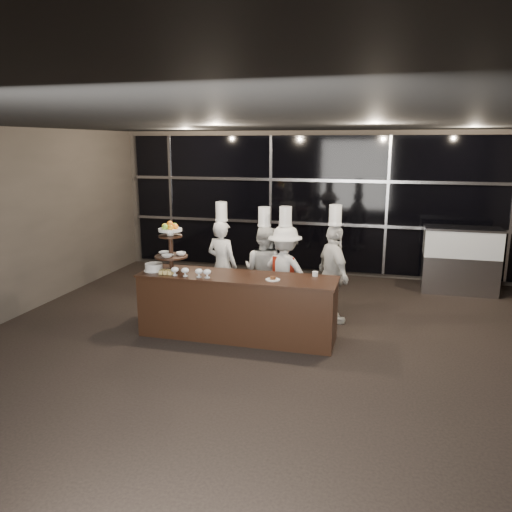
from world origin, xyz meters
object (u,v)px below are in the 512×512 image
(buffet_counter, at_px, (237,306))
(display_stand, at_px, (171,243))
(chef_c, at_px, (285,272))
(display_case, at_px, (461,257))
(chef_b, at_px, (264,269))
(chef_d, at_px, (333,273))
(layer_cake, at_px, (154,267))
(chef_a, at_px, (222,264))

(buffet_counter, bearing_deg, display_stand, -179.99)
(display_stand, xyz_separation_m, chef_c, (1.50, 0.96, -0.58))
(display_case, relative_size, chef_c, 0.75)
(display_stand, distance_m, chef_c, 1.87)
(chef_b, xyz_separation_m, chef_c, (0.37, -0.12, 0.01))
(display_case, xyz_separation_m, chef_d, (-2.12, -2.22, 0.11))
(display_stand, relative_size, chef_b, 0.42)
(layer_cake, relative_size, chef_b, 0.17)
(layer_cake, height_order, chef_b, chef_b)
(display_case, height_order, chef_d, chef_d)
(display_stand, relative_size, display_case, 0.55)
(chef_b, bearing_deg, display_stand, -136.24)
(display_stand, bearing_deg, chef_a, 69.16)
(chef_c, bearing_deg, chef_a, 173.77)
(display_stand, bearing_deg, chef_b, 43.76)
(chef_c, distance_m, chef_d, 0.76)
(chef_a, xyz_separation_m, chef_d, (1.84, -0.11, -0.00))
(display_stand, height_order, chef_d, chef_d)
(display_stand, height_order, display_case, display_stand)
(chef_c, relative_size, chef_d, 0.97)
(chef_b, bearing_deg, chef_d, -5.65)
(chef_a, bearing_deg, chef_b, -0.12)
(chef_b, relative_size, chef_d, 0.96)
(layer_cake, relative_size, display_case, 0.22)
(chef_d, bearing_deg, chef_a, 176.49)
(display_case, xyz_separation_m, chef_c, (-2.88, -2.22, 0.08))
(display_stand, distance_m, layer_cake, 0.45)
(chef_d, bearing_deg, layer_cake, -157.94)
(display_stand, xyz_separation_m, layer_cake, (-0.26, -0.05, -0.37))
(buffet_counter, height_order, chef_c, chef_c)
(chef_a, relative_size, chef_c, 1.01)
(buffet_counter, bearing_deg, chef_d, 37.64)
(display_stand, height_order, chef_a, chef_a)
(display_stand, relative_size, chef_c, 0.41)
(display_stand, bearing_deg, chef_c, 32.81)
(chef_c, xyz_separation_m, chef_d, (0.76, 0.00, 0.03))
(chef_b, bearing_deg, buffet_counter, -96.75)
(layer_cake, bearing_deg, chef_d, 22.06)
(layer_cake, xyz_separation_m, display_case, (4.63, 3.24, -0.29))
(display_stand, xyz_separation_m, chef_d, (2.26, 0.97, -0.54))
(display_stand, xyz_separation_m, display_case, (4.37, 3.19, -0.65))
(layer_cake, bearing_deg, chef_c, 30.04)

